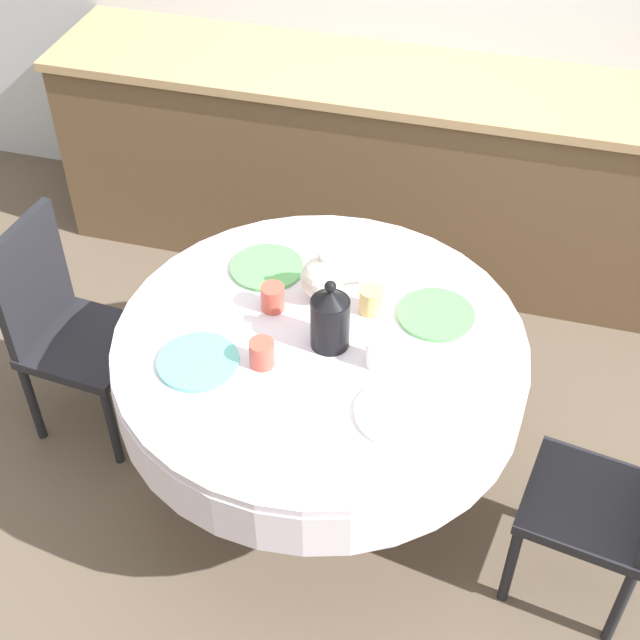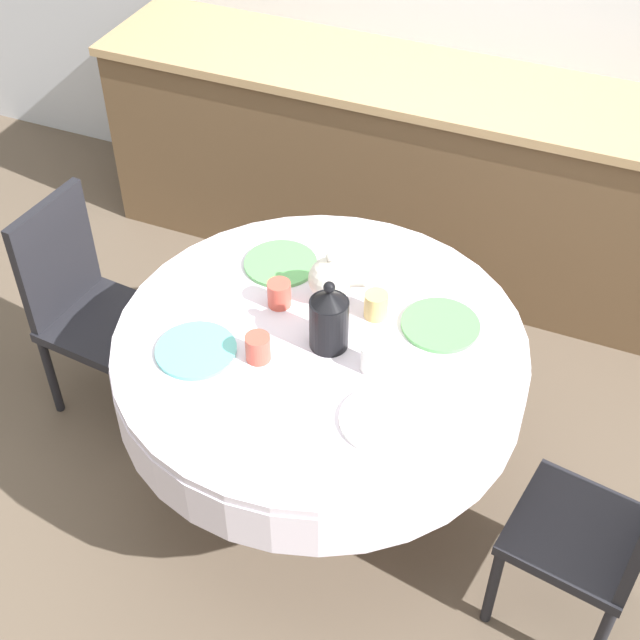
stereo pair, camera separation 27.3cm
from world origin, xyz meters
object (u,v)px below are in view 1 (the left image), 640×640
chair_right (64,322)px  teapot (323,278)px  chair_left (621,497)px  coffee_carafe (330,318)px

chair_right → teapot: (0.98, 0.10, 0.35)m
chair_left → coffee_carafe: coffee_carafe is taller
chair_right → teapot: teapot is taller
teapot → chair_right: bearing=-174.3°
chair_right → teapot: bearing=101.1°
chair_right → teapot: 1.04m
teapot → coffee_carafe: bearing=-69.1°
chair_right → coffee_carafe: coffee_carafe is taller
chair_left → chair_right: size_ratio=1.00×
chair_right → coffee_carafe: 1.13m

